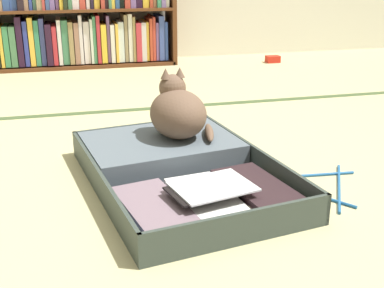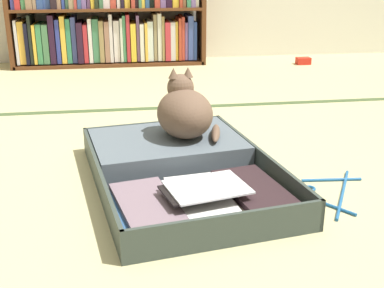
{
  "view_description": "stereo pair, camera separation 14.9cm",
  "coord_description": "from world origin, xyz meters",
  "px_view_note": "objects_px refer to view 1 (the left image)",
  "views": [
    {
      "loc": [
        -0.27,
        -1.48,
        0.72
      ],
      "look_at": [
        0.1,
        0.01,
        0.16
      ],
      "focal_mm": 47.03,
      "sensor_mm": 36.0,
      "label": 1
    },
    {
      "loc": [
        -0.13,
        -1.51,
        0.72
      ],
      "look_at": [
        0.1,
        0.01,
        0.16
      ],
      "focal_mm": 47.03,
      "sensor_mm": 36.0,
      "label": 2
    }
  ],
  "objects_px": {
    "open_suitcase": "(175,167)",
    "small_red_pouch": "(273,59)",
    "bookshelf": "(76,12)",
    "black_cat": "(177,112)",
    "clothes_hanger": "(328,186)"
  },
  "relations": [
    {
      "from": "clothes_hanger",
      "to": "small_red_pouch",
      "type": "height_order",
      "value": "small_red_pouch"
    },
    {
      "from": "open_suitcase",
      "to": "black_cat",
      "type": "relative_size",
      "value": 3.33
    },
    {
      "from": "open_suitcase",
      "to": "clothes_hanger",
      "type": "distance_m",
      "value": 0.53
    },
    {
      "from": "open_suitcase",
      "to": "small_red_pouch",
      "type": "relative_size",
      "value": 9.28
    },
    {
      "from": "open_suitcase",
      "to": "small_red_pouch",
      "type": "height_order",
      "value": "open_suitcase"
    },
    {
      "from": "open_suitcase",
      "to": "small_red_pouch",
      "type": "bearing_deg",
      "value": 58.57
    },
    {
      "from": "open_suitcase",
      "to": "black_cat",
      "type": "bearing_deg",
      "value": 73.87
    },
    {
      "from": "black_cat",
      "to": "open_suitcase",
      "type": "bearing_deg",
      "value": -106.13
    },
    {
      "from": "bookshelf",
      "to": "black_cat",
      "type": "xyz_separation_m",
      "value": [
        0.29,
        -1.96,
        -0.19
      ]
    },
    {
      "from": "bookshelf",
      "to": "open_suitcase",
      "type": "xyz_separation_m",
      "value": [
        0.25,
        -2.12,
        -0.34
      ]
    },
    {
      "from": "small_red_pouch",
      "to": "open_suitcase",
      "type": "bearing_deg",
      "value": -121.43
    },
    {
      "from": "open_suitcase",
      "to": "black_cat",
      "type": "xyz_separation_m",
      "value": [
        0.05,
        0.16,
        0.15
      ]
    },
    {
      "from": "bookshelf",
      "to": "black_cat",
      "type": "height_order",
      "value": "bookshelf"
    },
    {
      "from": "small_red_pouch",
      "to": "black_cat",
      "type": "bearing_deg",
      "value": -122.63
    },
    {
      "from": "bookshelf",
      "to": "clothes_hanger",
      "type": "xyz_separation_m",
      "value": [
        0.73,
        -2.33,
        -0.38
      ]
    }
  ]
}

